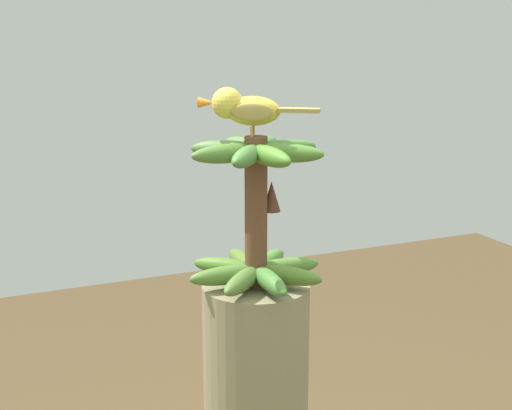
# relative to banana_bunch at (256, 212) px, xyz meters

# --- Properties ---
(banana_bunch) EXTENTS (0.28, 0.28, 0.30)m
(banana_bunch) POSITION_rel_banana_bunch_xyz_m (0.00, 0.00, 0.00)
(banana_bunch) COLOR brown
(banana_bunch) RESTS_ON banana_tree
(perched_bird) EXTENTS (0.15, 0.21, 0.09)m
(perched_bird) POSITION_rel_banana_bunch_xyz_m (0.03, 0.02, 0.20)
(perched_bird) COLOR #C68933
(perched_bird) RESTS_ON banana_bunch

